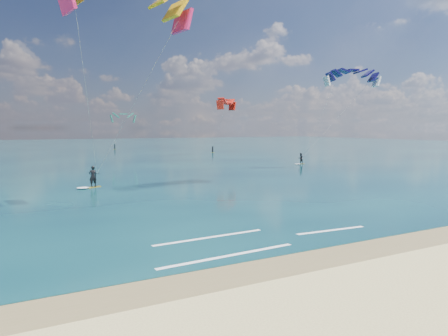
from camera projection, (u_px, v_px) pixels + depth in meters
The scene contains 7 objects.
ground at pixel (110, 174), 49.56m from camera, with size 320.00×320.00×0.00m, color tan.
wet_sand_strip at pixel (289, 264), 16.85m from camera, with size 320.00×2.40×0.01m, color brown.
sea at pixel (60, 149), 106.13m from camera, with size 320.00×200.00×0.04m, color #092533.
kitesurfer_main at pixel (110, 83), 33.70m from camera, with size 10.63×11.21×18.57m.
kitesurfer_far at pixel (327, 112), 61.19m from camera, with size 12.85×7.55×16.03m.
shoreline_foam at pixel (251, 242), 19.97m from camera, with size 12.86×3.64×0.01m.
distant_kites at pixel (11, 127), 79.83m from camera, with size 83.47×35.84×14.03m.
Camera 1 is at (-9.94, -10.28, 5.73)m, focal length 32.00 mm.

